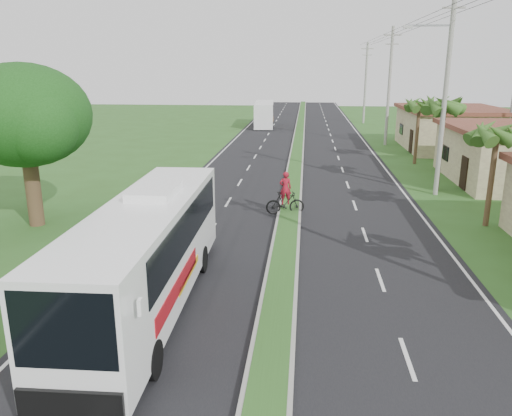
{
  "coord_description": "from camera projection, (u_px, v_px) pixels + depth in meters",
  "views": [
    {
      "loc": [
        0.72,
        -11.7,
        7.26
      ],
      "look_at": [
        -1.2,
        7.62,
        1.8
      ],
      "focal_mm": 35.0,
      "sensor_mm": 36.0,
      "label": 1
    }
  ],
  "objects": [
    {
      "name": "road_asphalt",
      "position": [
        293.0,
        184.0,
        32.4
      ],
      "size": [
        14.0,
        160.0,
        0.02
      ],
      "primitive_type": "cube",
      "color": "black",
      "rests_on": "ground"
    },
    {
      "name": "lane_edge_left",
      "position": [
        192.0,
        182.0,
        33.04
      ],
      "size": [
        0.12,
        160.0,
        0.01
      ],
      "primitive_type": "cube",
      "color": "silver",
      "rests_on": "ground"
    },
    {
      "name": "shade_tree",
      "position": [
        22.0,
        119.0,
        22.63
      ],
      "size": [
        6.3,
        6.0,
        7.54
      ],
      "color": "#473321",
      "rests_on": "ground"
    },
    {
      "name": "coach_bus_far",
      "position": [
        264.0,
        113.0,
        63.96
      ],
      "size": [
        2.91,
        10.54,
        3.04
      ],
      "rotation": [
        0.0,
        0.0,
        0.06
      ],
      "color": "white",
      "rests_on": "ground"
    },
    {
      "name": "palm_verge_d",
      "position": [
        420.0,
        105.0,
        37.94
      ],
      "size": [
        2.4,
        2.4,
        5.25
      ],
      "color": "#473321",
      "rests_on": "ground"
    },
    {
      "name": "shop_far",
      "position": [
        451.0,
        128.0,
        45.87
      ],
      "size": [
        8.6,
        11.6,
        3.82
      ],
      "color": "#9A8968",
      "rests_on": "ground"
    },
    {
      "name": "shop_mid",
      "position": [
        510.0,
        154.0,
        32.48
      ],
      "size": [
        7.6,
        10.6,
        3.67
      ],
      "color": "#9A8968",
      "rests_on": "ground"
    },
    {
      "name": "lane_edge_right",
      "position": [
        398.0,
        186.0,
        31.76
      ],
      "size": [
        0.12,
        160.0,
        0.01
      ],
      "primitive_type": "cube",
      "color": "silver",
      "rests_on": "ground"
    },
    {
      "name": "utility_pole_c",
      "position": [
        389.0,
        85.0,
        47.29
      ],
      "size": [
        1.6,
        0.28,
        11.0
      ],
      "color": "gray",
      "rests_on": "ground"
    },
    {
      "name": "palm_verge_c",
      "position": [
        445.0,
        106.0,
        29.21
      ],
      "size": [
        2.4,
        2.4,
        5.85
      ],
      "color": "#473321",
      "rests_on": "ground"
    },
    {
      "name": "palm_verge_b",
      "position": [
        497.0,
        134.0,
        22.66
      ],
      "size": [
        2.4,
        2.4,
        5.05
      ],
      "color": "#473321",
      "rests_on": "ground"
    },
    {
      "name": "median_strip",
      "position": [
        293.0,
        182.0,
        32.37
      ],
      "size": [
        1.2,
        160.0,
        0.18
      ],
      "color": "gray",
      "rests_on": "ground"
    },
    {
      "name": "motorcyclist",
      "position": [
        285.0,
        200.0,
        25.43
      ],
      "size": [
        2.06,
        0.94,
        2.24
      ],
      "rotation": [
        0.0,
        0.0,
        0.2
      ],
      "color": "black",
      "rests_on": "ground"
    },
    {
      "name": "ground",
      "position": [
        272.0,
        352.0,
        13.24
      ],
      "size": [
        180.0,
        180.0,
        0.0
      ],
      "primitive_type": "plane",
      "color": "#2D541E",
      "rests_on": "ground"
    },
    {
      "name": "utility_pole_d",
      "position": [
        366.0,
        82.0,
        66.52
      ],
      "size": [
        1.6,
        0.28,
        10.5
      ],
      "color": "gray",
      "rests_on": "ground"
    },
    {
      "name": "coach_bus_main",
      "position": [
        148.0,
        247.0,
        15.15
      ],
      "size": [
        2.62,
        11.35,
        3.65
      ],
      "rotation": [
        0.0,
        0.0,
        0.02
      ],
      "color": "white",
      "rests_on": "ground"
    },
    {
      "name": "utility_pole_b",
      "position": [
        445.0,
        87.0,
        27.98
      ],
      "size": [
        3.2,
        0.28,
        12.0
      ],
      "color": "gray",
      "rests_on": "ground"
    }
  ]
}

